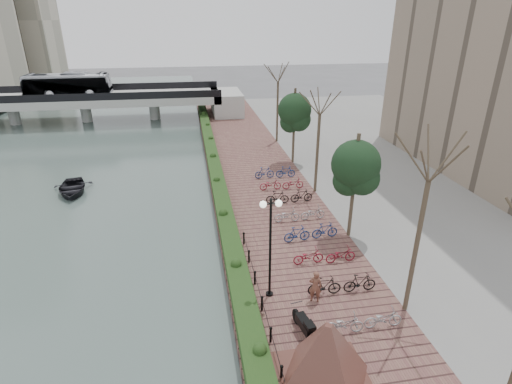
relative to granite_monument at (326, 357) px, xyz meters
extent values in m
plane|color=#59595B|center=(-2.85, 1.52, -1.98)|extent=(220.00, 220.00, 0.00)
cube|color=#42534D|center=(-17.85, 26.52, -1.97)|extent=(30.00, 130.00, 0.02)
cube|color=brown|center=(1.15, 19.02, -1.73)|extent=(8.00, 75.00, 0.50)
cube|color=gray|center=(17.15, 19.02, -1.73)|extent=(24.00, 75.00, 0.50)
cube|color=#1A3A15|center=(-2.25, 21.52, -1.18)|extent=(1.10, 56.00, 0.60)
cylinder|color=black|center=(-1.45, 0.52, -1.13)|extent=(0.10, 0.10, 0.70)
cylinder|color=black|center=(-1.45, 2.52, -1.13)|extent=(0.10, 0.10, 0.70)
cylinder|color=black|center=(-1.45, 4.52, -1.13)|extent=(0.10, 0.10, 0.70)
cylinder|color=black|center=(-1.45, 6.52, -1.13)|extent=(0.10, 0.10, 0.70)
cylinder|color=black|center=(-1.45, 8.52, -1.13)|extent=(0.10, 0.10, 0.70)
cylinder|color=black|center=(-1.45, 10.52, -1.13)|extent=(0.10, 0.10, 0.70)
pyramid|color=#48241F|center=(0.00, 0.00, 0.08)|extent=(4.80, 4.80, 2.71)
cylinder|color=black|center=(-0.88, 5.58, 1.11)|extent=(0.12, 0.12, 5.17)
cylinder|color=black|center=(-0.88, 5.58, 3.44)|extent=(0.70, 0.06, 0.06)
sphere|color=white|center=(-1.23, 5.58, 3.44)|extent=(0.32, 0.32, 0.32)
sphere|color=white|center=(-0.53, 5.58, 3.44)|extent=(0.32, 0.32, 0.32)
imported|color=brown|center=(1.15, 4.78, -0.65)|extent=(0.70, 0.57, 1.66)
imported|color=#9B9CA0|center=(1.75, 2.59, -1.03)|extent=(0.60, 1.71, 0.90)
imported|color=black|center=(1.75, 5.19, -0.98)|extent=(0.47, 1.66, 1.00)
imported|color=maroon|center=(1.75, 7.79, -1.03)|extent=(0.60, 1.71, 0.90)
imported|color=navy|center=(1.75, 10.39, -0.98)|extent=(0.47, 1.66, 1.00)
imported|color=#9B9CA0|center=(1.75, 12.99, -1.03)|extent=(0.60, 1.71, 0.90)
imported|color=black|center=(1.75, 15.59, -0.98)|extent=(0.47, 1.66, 1.00)
imported|color=maroon|center=(1.75, 18.19, -1.03)|extent=(0.60, 1.72, 0.90)
imported|color=navy|center=(1.75, 20.79, -0.98)|extent=(0.47, 1.66, 1.00)
imported|color=#9B9CA0|center=(3.55, 2.59, -1.03)|extent=(0.60, 1.71, 0.90)
imported|color=black|center=(3.55, 5.19, -0.98)|extent=(0.47, 1.66, 1.00)
imported|color=maroon|center=(3.55, 7.79, -1.03)|extent=(0.60, 1.71, 0.90)
imported|color=navy|center=(3.55, 10.39, -0.98)|extent=(0.47, 1.66, 1.00)
imported|color=#9B9CA0|center=(3.55, 12.99, -1.03)|extent=(0.60, 1.71, 0.90)
imported|color=black|center=(3.55, 15.59, -0.98)|extent=(0.47, 1.66, 1.00)
imported|color=maroon|center=(3.55, 18.19, -1.03)|extent=(0.60, 1.72, 0.90)
imported|color=navy|center=(3.55, 20.79, -0.98)|extent=(0.47, 1.66, 1.00)
cube|color=#B0AFAB|center=(-17.85, 46.52, 1.02)|extent=(36.00, 8.00, 1.00)
cube|color=black|center=(-17.85, 42.62, 1.97)|extent=(36.00, 0.15, 0.90)
cube|color=black|center=(-17.85, 50.42, 1.97)|extent=(36.00, 0.15, 0.90)
cylinder|color=#B0AFAB|center=(-26.85, 46.52, -0.73)|extent=(1.40, 1.40, 2.50)
cylinder|color=#B0AFAB|center=(-17.85, 46.52, -0.73)|extent=(1.40, 1.40, 2.50)
cylinder|color=#B0AFAB|center=(-8.85, 46.52, -0.73)|extent=(1.40, 1.40, 2.50)
imported|color=silver|center=(-19.51, 46.52, 3.02)|extent=(2.52, 10.77, 3.00)
imported|color=black|center=(-13.83, 21.37, -1.52)|extent=(3.67, 4.68, 0.88)
cube|color=#B5AB97|center=(-35.85, 81.52, 10.52)|extent=(12.00, 12.00, 24.00)
camera|label=1|loc=(-4.18, -9.98, 10.97)|focal=28.00mm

